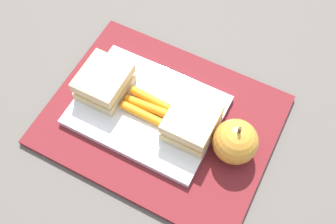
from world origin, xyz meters
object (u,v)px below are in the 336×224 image
at_px(food_tray, 147,110).
at_px(carrot_sticks_bundle, 147,106).
at_px(apple, 235,143).
at_px(sandwich_half_left, 104,82).
at_px(sandwich_half_right, 192,122).

xyz_separation_m(food_tray, carrot_sticks_bundle, (-0.00, -0.00, 0.01)).
xyz_separation_m(carrot_sticks_bundle, apple, (0.15, -0.00, 0.02)).
height_order(sandwich_half_left, carrot_sticks_bundle, sandwich_half_left).
xyz_separation_m(sandwich_half_left, apple, (0.23, -0.00, 0.00)).
bearing_deg(sandwich_half_right, food_tray, 180.00).
distance_m(food_tray, apple, 0.15).
bearing_deg(apple, sandwich_half_right, 178.07).
relative_size(food_tray, sandwich_half_right, 2.88).
bearing_deg(food_tray, apple, -0.92).
xyz_separation_m(food_tray, sandwich_half_left, (-0.08, 0.00, 0.03)).
distance_m(food_tray, sandwich_half_left, 0.08).
distance_m(food_tray, sandwich_half_right, 0.08).
height_order(food_tray, sandwich_half_right, sandwich_half_right).
relative_size(carrot_sticks_bundle, apple, 0.98).
xyz_separation_m(sandwich_half_left, carrot_sticks_bundle, (0.08, -0.00, -0.01)).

